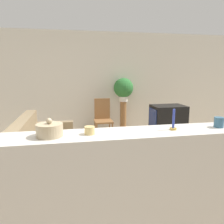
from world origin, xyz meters
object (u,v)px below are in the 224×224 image
Objects in this scene: couch at (44,150)px; potted_plant at (123,88)px; decorative_bowl at (50,130)px; wooden_chair at (103,117)px; television at (168,117)px.

potted_plant reaches higher than couch.
decorative_bowl reaches higher than couch.
wooden_chair is at bearing -150.81° from potted_plant.
couch is at bearing -168.44° from television.
couch is 2.64m from television.
television is at bearing 45.70° from decorative_bowl.
couch is at bearing -130.37° from wooden_chair.
potted_plant is (1.89, 1.84, 0.92)m from couch.
wooden_chair is at bearing 73.35° from decorative_bowl.
potted_plant is at bearing 44.33° from couch.
couch is 1.85× the size of wooden_chair.
couch is 2.01m from decorative_bowl.
wooden_chair is 1.58× the size of potted_plant.
decorative_bowl is at bearing -106.65° from wooden_chair.
couch is 2.57× the size of television.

